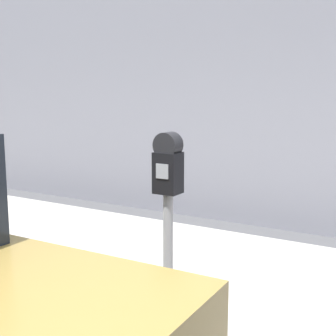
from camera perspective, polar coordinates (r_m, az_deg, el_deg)
sidewalk at (r=4.17m, az=11.43°, el=-15.15°), size 24.00×2.80×0.13m
parking_meter at (r=3.22m, az=-0.00°, el=-3.08°), size 0.18×0.15×1.38m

